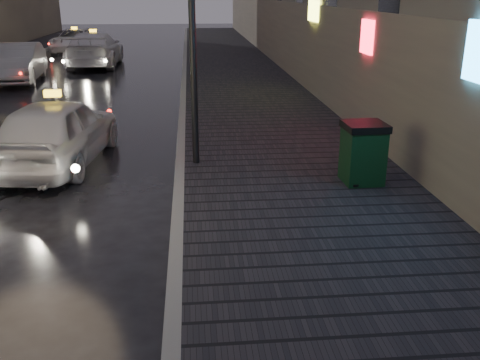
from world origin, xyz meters
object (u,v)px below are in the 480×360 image
Objects in this scene: lamp_near at (192,0)px; trash_bin at (363,152)px; taxi_mid at (95,49)px; taxi_near at (57,131)px; car_left_mid at (18,63)px; taxi_far at (75,40)px.

trash_bin is (3.17, -1.53, -2.74)m from lamp_near.
trash_bin is 20.32m from taxi_mid.
taxi_near is (-6.19, 2.16, 0.01)m from trash_bin.
car_left_mid is 0.97× the size of taxi_far.
car_left_mid is (-10.46, 13.99, 0.05)m from trash_bin.
car_left_mid is 5.26m from taxi_mid.
taxi_mid reaches higher than trash_bin.
taxi_near is 24.34m from taxi_far.
taxi_far is at bearing 109.86° from trash_bin.
lamp_near reaches higher than taxi_mid.
car_left_mid reaches higher than taxi_far.
taxi_near is at bearing 158.82° from trash_bin.
taxi_far is at bearing 84.11° from car_left_mid.
car_left_mid reaches higher than trash_bin.
taxi_near is at bearing 168.19° from lamp_near.
trash_bin is 0.26× the size of taxi_near.
trash_bin is 0.20× the size of taxi_mid.
taxi_far reaches higher than trash_bin.
trash_bin is at bearing -25.75° from lamp_near.
lamp_near is 0.90× the size of taxi_mid.
lamp_near is 4.51× the size of trash_bin.
trash_bin is 28.13m from taxi_far.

